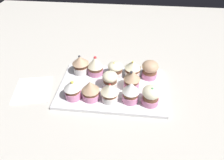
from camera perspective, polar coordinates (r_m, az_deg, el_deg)
The scene contains 15 objects.
ground_plane at distance 77.25cm, azimuth -0.00°, elevation -3.27°, with size 180.00×180.00×3.00cm, color beige.
baking_tray at distance 75.84cm, azimuth -0.00°, elevation -2.10°, with size 38.62×25.37×1.20cm.
cupcake_0 at distance 78.76cm, azimuth 10.50°, elevation 2.95°, with size 6.25×6.25×7.15cm.
cupcake_1 at distance 78.36cm, azimuth 5.79°, elevation 3.16°, with size 6.24×6.24×7.25cm.
cupcake_2 at distance 78.61cm, azimuth 0.97°, elevation 3.03°, with size 5.87×5.87×6.12cm.
cupcake_3 at distance 79.45cm, azimuth -4.64°, elevation 3.97°, with size 6.08×6.08×7.80cm.
cupcake_4 at distance 80.82cm, azimuth -8.72°, elevation 4.35°, with size 6.41×6.41×7.64cm.
cupcake_5 at distance 72.29cm, azimuth 5.56°, elevation 0.02°, with size 6.01×6.01×7.95cm.
cupcake_6 at distance 73.78cm, azimuth -0.50°, elevation 0.34°, with size 5.59×5.59×6.20cm.
cupcake_7 at distance 67.96cm, azimuth 10.77°, elevation -4.17°, with size 5.88×5.88×7.31cm.
cupcake_8 at distance 67.67cm, azimuth 5.23°, elevation -3.35°, with size 5.71×5.71×7.60cm.
cupcake_9 at distance 67.97cm, azimuth -0.59°, elevation -3.42°, with size 6.14×6.14×6.81cm.
cupcake_10 at distance 68.99cm, azimuth -5.97°, elevation -2.76°, with size 6.08×6.08×7.11cm.
cupcake_11 at distance 70.06cm, azimuth -10.93°, elevation -2.53°, with size 5.76×5.76×7.45cm.
napkin at distance 81.01cm, azimuth -21.23°, elevation -2.44°, with size 12.85×14.22×0.60cm, color white.
Camera 1 is at (-5.97, 56.45, 50.89)cm, focal length 32.84 mm.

